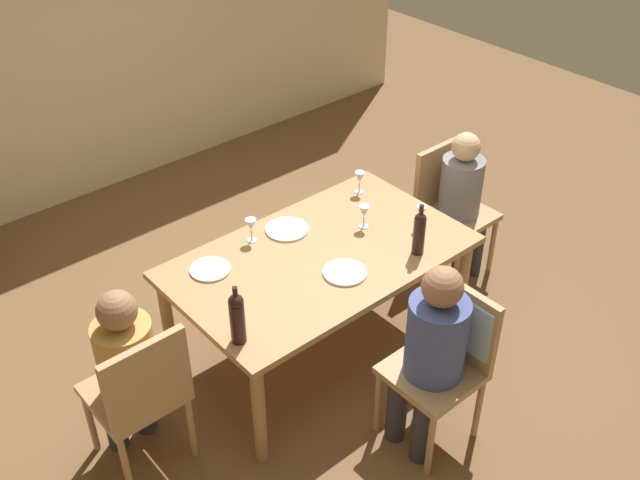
# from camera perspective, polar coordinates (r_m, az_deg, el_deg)

# --- Properties ---
(ground_plane) EXTENTS (10.00, 10.00, 0.00)m
(ground_plane) POSITION_cam_1_polar(r_m,az_deg,el_deg) (4.68, -0.00, -8.28)
(ground_plane) COLOR brown
(rear_room_partition) EXTENTS (6.40, 0.12, 2.70)m
(rear_room_partition) POSITION_cam_1_polar(r_m,az_deg,el_deg) (6.02, -17.76, 15.61)
(rear_room_partition) COLOR beige
(rear_room_partition) RESTS_ON ground_plane
(dining_table) EXTENTS (1.72, 1.02, 0.73)m
(dining_table) POSITION_cam_1_polar(r_m,az_deg,el_deg) (4.26, -0.00, -1.96)
(dining_table) COLOR #A87F51
(dining_table) RESTS_ON ground_plane
(chair_right_end) EXTENTS (0.44, 0.44, 0.92)m
(chair_right_end) POSITION_cam_1_polar(r_m,az_deg,el_deg) (5.11, 9.94, 3.01)
(chair_right_end) COLOR tan
(chair_right_end) RESTS_ON ground_plane
(chair_near) EXTENTS (0.46, 0.44, 0.92)m
(chair_near) POSITION_cam_1_polar(r_m,az_deg,el_deg) (3.90, 10.07, -7.88)
(chair_near) COLOR tan
(chair_near) RESTS_ON ground_plane
(chair_left_end) EXTENTS (0.44, 0.44, 0.92)m
(chair_left_end) POSITION_cam_1_polar(r_m,az_deg,el_deg) (3.79, -13.74, -11.35)
(chair_left_end) COLOR tan
(chair_left_end) RESTS_ON ground_plane
(person_woman_host) EXTENTS (0.28, 0.32, 1.08)m
(person_woman_host) POSITION_cam_1_polar(r_m,az_deg,el_deg) (5.01, 11.02, 3.41)
(person_woman_host) COLOR #33333D
(person_woman_host) RESTS_ON ground_plane
(person_man_bearded) EXTENTS (0.35, 0.31, 1.14)m
(person_man_bearded) POSITION_cam_1_polar(r_m,az_deg,el_deg) (3.76, 8.67, -8.24)
(person_man_bearded) COLOR #33333D
(person_man_bearded) RESTS_ON ground_plane
(person_man_guest) EXTENTS (0.29, 0.33, 1.10)m
(person_man_guest) POSITION_cam_1_polar(r_m,az_deg,el_deg) (3.79, -14.80, -9.25)
(person_man_guest) COLOR #33333D
(person_man_guest) RESTS_ON ground_plane
(wine_bottle_tall_green) EXTENTS (0.07, 0.07, 0.32)m
(wine_bottle_tall_green) POSITION_cam_1_polar(r_m,az_deg,el_deg) (4.18, 7.70, 0.63)
(wine_bottle_tall_green) COLOR black
(wine_bottle_tall_green) RESTS_ON dining_table
(wine_bottle_dark_red) EXTENTS (0.08, 0.08, 0.34)m
(wine_bottle_dark_red) POSITION_cam_1_polar(r_m,az_deg,el_deg) (3.58, -6.44, -5.94)
(wine_bottle_dark_red) COLOR black
(wine_bottle_dark_red) RESTS_ON dining_table
(wine_glass_near_left) EXTENTS (0.07, 0.07, 0.15)m
(wine_glass_near_left) POSITION_cam_1_polar(r_m,az_deg,el_deg) (4.38, 3.44, 2.19)
(wine_glass_near_left) COLOR silver
(wine_glass_near_left) RESTS_ON dining_table
(wine_glass_centre) EXTENTS (0.07, 0.07, 0.15)m
(wine_glass_centre) POSITION_cam_1_polar(r_m,az_deg,el_deg) (4.72, 3.10, 4.83)
(wine_glass_centre) COLOR silver
(wine_glass_centre) RESTS_ON dining_table
(wine_glass_near_right) EXTENTS (0.07, 0.07, 0.15)m
(wine_glass_near_right) POSITION_cam_1_polar(r_m,az_deg,el_deg) (4.28, -5.37, 1.13)
(wine_glass_near_right) COLOR silver
(wine_glass_near_right) RESTS_ON dining_table
(wine_glass_far) EXTENTS (0.07, 0.07, 0.15)m
(wine_glass_far) POSITION_cam_1_polar(r_m,az_deg,el_deg) (4.41, 7.87, 2.14)
(wine_glass_far) COLOR silver
(wine_glass_far) RESTS_ON dining_table
(dinner_plate_host) EXTENTS (0.23, 0.23, 0.01)m
(dinner_plate_host) POSITION_cam_1_polar(r_m,az_deg,el_deg) (4.13, -8.50, -2.26)
(dinner_plate_host) COLOR silver
(dinner_plate_host) RESTS_ON dining_table
(dinner_plate_guest_left) EXTENTS (0.26, 0.26, 0.01)m
(dinner_plate_guest_left) POSITION_cam_1_polar(r_m,az_deg,el_deg) (4.41, -2.58, 0.84)
(dinner_plate_guest_left) COLOR white
(dinner_plate_guest_left) RESTS_ON dining_table
(dinner_plate_guest_right) EXTENTS (0.25, 0.25, 0.01)m
(dinner_plate_guest_right) POSITION_cam_1_polar(r_m,az_deg,el_deg) (4.06, 1.94, -2.53)
(dinner_plate_guest_right) COLOR silver
(dinner_plate_guest_right) RESTS_ON dining_table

